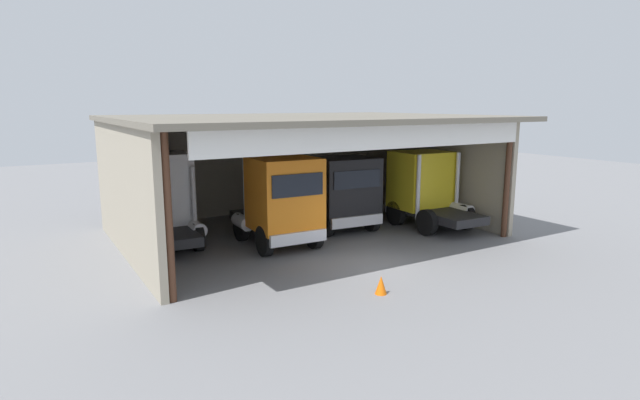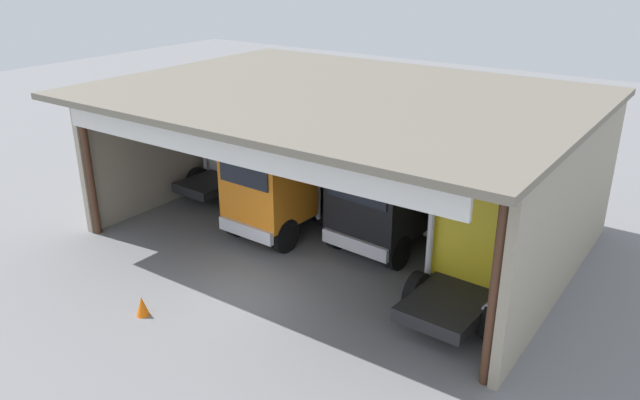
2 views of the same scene
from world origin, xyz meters
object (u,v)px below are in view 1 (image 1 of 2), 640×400
(traffic_cone, at_px, (381,285))
(truck_orange_center_left_bay, at_px, (280,201))
(truck_black_yard_outside, at_px, (340,192))
(oil_drum, at_px, (188,215))
(truck_white_right_bay, at_px, (161,199))
(truck_yellow_center_bay, at_px, (426,188))
(tool_cart, at_px, (266,204))

(traffic_cone, bearing_deg, truck_orange_center_left_bay, 92.50)
(truck_black_yard_outside, relative_size, oil_drum, 6.07)
(truck_white_right_bay, height_order, truck_yellow_center_bay, truck_white_right_bay)
(truck_orange_center_left_bay, distance_m, truck_black_yard_outside, 3.70)
(tool_cart, distance_m, traffic_cone, 12.20)
(traffic_cone, bearing_deg, truck_black_yard_outside, 65.77)
(truck_orange_center_left_bay, relative_size, truck_black_yard_outside, 0.97)
(truck_black_yard_outside, height_order, tool_cart, truck_black_yard_outside)
(truck_yellow_center_bay, relative_size, oil_drum, 5.31)
(oil_drum, xyz_separation_m, tool_cart, (4.08, 0.13, 0.06))
(truck_black_yard_outside, xyz_separation_m, truck_yellow_center_bay, (3.87, -1.32, 0.07))
(truck_yellow_center_bay, height_order, traffic_cone, truck_yellow_center_bay)
(truck_black_yard_outside, bearing_deg, oil_drum, -36.28)
(truck_white_right_bay, height_order, oil_drum, truck_white_right_bay)
(oil_drum, xyz_separation_m, traffic_cone, (2.20, -11.93, -0.16))
(truck_yellow_center_bay, distance_m, oil_drum, 11.18)
(truck_white_right_bay, relative_size, truck_black_yard_outside, 0.81)
(truck_orange_center_left_bay, xyz_separation_m, truck_yellow_center_bay, (7.38, -0.17, -0.08))
(tool_cart, bearing_deg, truck_black_yard_outside, -74.19)
(truck_black_yard_outside, bearing_deg, truck_yellow_center_bay, 165.74)
(tool_cart, bearing_deg, truck_orange_center_left_bay, -109.71)
(truck_black_yard_outside, height_order, traffic_cone, truck_black_yard_outside)
(truck_yellow_center_bay, bearing_deg, truck_black_yard_outside, 163.80)
(truck_white_right_bay, height_order, tool_cart, truck_white_right_bay)
(truck_white_right_bay, height_order, truck_black_yard_outside, truck_white_right_bay)
(oil_drum, bearing_deg, traffic_cone, -79.54)
(oil_drum, bearing_deg, truck_orange_center_left_bay, -71.69)
(traffic_cone, bearing_deg, truck_yellow_center_bay, 39.65)
(tool_cart, xyz_separation_m, traffic_cone, (-1.88, -12.05, -0.22))
(truck_orange_center_left_bay, height_order, traffic_cone, truck_orange_center_left_bay)
(truck_orange_center_left_bay, bearing_deg, truck_white_right_bay, -31.71)
(truck_white_right_bay, relative_size, truck_yellow_center_bay, 0.93)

